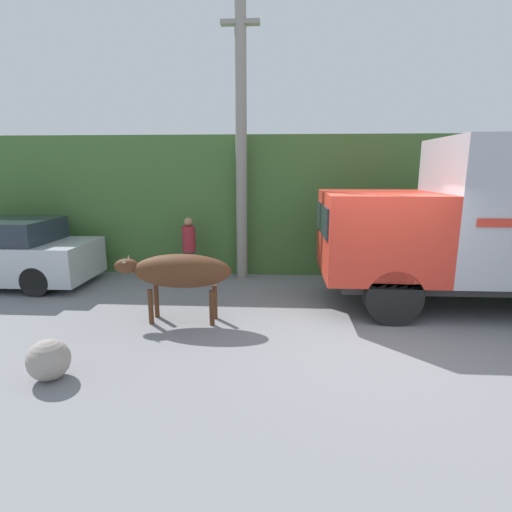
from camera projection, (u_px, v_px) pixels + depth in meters
name	position (u px, v px, depth m)	size (l,w,h in m)	color
ground_plane	(379.00, 335.00, 6.75)	(60.00, 60.00, 0.00)	gray
hillside_embankment	(333.00, 199.00, 13.04)	(32.00, 6.03, 3.59)	#426B33
building_backdrop	(125.00, 211.00, 12.02)	(6.66, 2.70, 3.00)	#C6B793
brown_cow	(180.00, 272.00, 7.20)	(2.14, 0.62, 1.26)	#512D19
parked_suv	(0.00, 254.00, 9.53)	(4.42, 1.84, 1.59)	silver
pedestrian_on_hill	(189.00, 246.00, 9.92)	(0.40, 0.40, 1.58)	#38332D
utility_pole	(241.00, 137.00, 9.59)	(0.90, 0.27, 6.82)	gray
roadside_rock	(49.00, 360.00, 5.30)	(0.55, 0.55, 0.55)	gray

